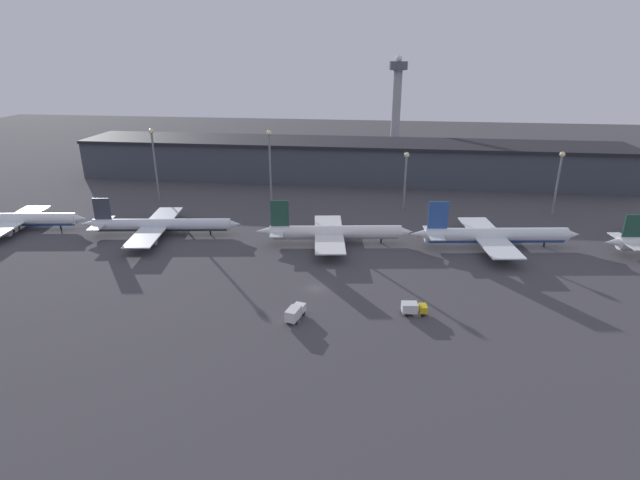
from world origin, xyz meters
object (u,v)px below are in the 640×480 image
(airplane_1, at_px, (160,225))
(airplane_3, at_px, (494,235))
(airplane_0, at_px, (18,220))
(service_vehicle_3, at_px, (295,312))
(service_vehicle_2, at_px, (413,308))
(airplane_2, at_px, (334,232))
(control_tower, at_px, (397,101))

(airplane_1, relative_size, airplane_3, 1.00)
(airplane_0, relative_size, service_vehicle_3, 6.41)
(airplane_0, height_order, service_vehicle_3, airplane_0)
(airplane_1, distance_m, airplane_3, 99.69)
(airplane_3, bearing_deg, airplane_1, 173.59)
(service_vehicle_2, bearing_deg, airplane_2, 111.75)
(service_vehicle_3, distance_m, control_tower, 172.04)
(airplane_1, bearing_deg, airplane_2, -8.18)
(airplane_2, relative_size, airplane_3, 0.94)
(airplane_2, relative_size, service_vehicle_3, 6.90)
(airplane_0, xyz_separation_m, service_vehicle_2, (121.25, -39.04, -1.80))
(airplane_2, xyz_separation_m, service_vehicle_2, (21.28, -39.75, -1.83))
(airplane_3, distance_m, service_vehicle_2, 49.31)
(control_tower, bearing_deg, service_vehicle_3, -97.63)
(airplane_1, relative_size, control_tower, 0.97)
(airplane_0, xyz_separation_m, airplane_1, (46.42, 1.04, -0.15))
(service_vehicle_2, bearing_deg, control_tower, 84.42)
(airplane_2, bearing_deg, control_tower, 73.44)
(airplane_1, relative_size, service_vehicle_3, 7.33)
(airplane_3, height_order, service_vehicle_3, airplane_3)
(airplane_2, bearing_deg, airplane_3, -4.36)
(airplane_1, distance_m, service_vehicle_3, 67.58)
(airplane_0, distance_m, airplane_3, 146.13)
(airplane_0, height_order, service_vehicle_2, airplane_0)
(airplane_0, bearing_deg, airplane_1, -6.55)
(airplane_0, height_order, airplane_1, airplane_0)
(airplane_1, bearing_deg, airplane_3, -6.41)
(service_vehicle_3, bearing_deg, service_vehicle_2, -64.04)
(airplane_1, height_order, airplane_2, airplane_2)
(airplane_0, bearing_deg, airplane_3, -6.45)
(airplane_1, distance_m, control_tower, 144.93)
(control_tower, bearing_deg, airplane_2, -98.74)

